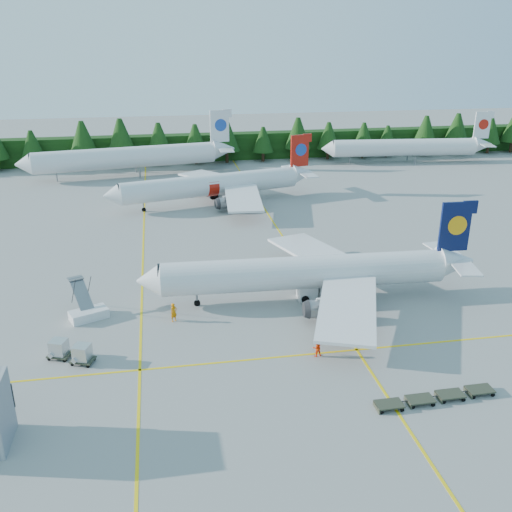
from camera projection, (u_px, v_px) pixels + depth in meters
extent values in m
plane|color=gray|center=(281.00, 325.00, 57.93)|extent=(320.00, 320.00, 0.00)
cube|color=yellow|center=(143.00, 261.00, 74.03)|extent=(0.25, 120.00, 0.01)
cube|color=yellow|center=(293.00, 252.00, 77.23)|extent=(0.25, 120.00, 0.01)
cube|color=yellow|center=(294.00, 356.00, 52.43)|extent=(80.00, 0.25, 0.01)
cube|color=black|center=(206.00, 147.00, 132.02)|extent=(220.00, 4.00, 6.00)
cylinder|color=silver|center=(304.00, 272.00, 62.26)|extent=(31.04, 4.90, 3.64)
cone|color=silver|center=(149.00, 281.00, 60.22)|extent=(2.69, 3.74, 3.64)
cube|color=#08113A|center=(455.00, 227.00, 62.66)|extent=(3.47, 0.46, 5.64)
cube|color=silver|center=(312.00, 251.00, 69.93)|extent=(8.93, 14.60, 1.03)
cylinder|color=slate|center=(302.00, 269.00, 67.90)|extent=(3.17, 2.03, 1.91)
cube|color=silver|center=(348.00, 307.00, 55.66)|extent=(9.86, 14.68, 1.03)
cylinder|color=slate|center=(323.00, 308.00, 58.17)|extent=(3.17, 2.03, 1.91)
cylinder|color=slate|center=(197.00, 299.00, 61.74)|extent=(0.22, 0.22, 1.55)
cylinder|color=silver|center=(211.00, 185.00, 97.85)|extent=(31.25, 10.89, 3.68)
cone|color=silver|center=(112.00, 195.00, 91.58)|extent=(3.36, 4.18, 3.68)
cube|color=#AC150B|center=(300.00, 151.00, 102.46)|extent=(3.47, 1.13, 5.70)
cube|color=silver|center=(211.00, 177.00, 105.74)|extent=(11.91, 14.64, 1.04)
cylinder|color=slate|center=(206.00, 188.00, 103.41)|extent=(3.49, 2.61, 1.93)
cube|color=silver|center=(243.00, 198.00, 92.40)|extent=(6.57, 14.18, 1.04)
cylinder|color=slate|center=(227.00, 203.00, 94.31)|extent=(3.49, 2.61, 1.93)
cylinder|color=slate|center=(144.00, 207.00, 94.37)|extent=(0.22, 0.22, 1.56)
cylinder|color=silver|center=(126.00, 158.00, 116.55)|extent=(36.80, 10.05, 4.30)
cone|color=silver|center=(23.00, 164.00, 110.54)|extent=(3.66, 4.73, 4.30)
cube|color=silver|center=(220.00, 126.00, 120.62)|extent=(4.10, 1.02, 6.67)
cylinder|color=slate|center=(57.00, 177.00, 113.43)|extent=(0.26, 0.26, 1.72)
cylinder|color=silver|center=(404.00, 148.00, 129.04)|extent=(32.72, 6.70, 3.82)
cone|color=silver|center=(327.00, 149.00, 127.67)|extent=(3.01, 4.05, 3.82)
cube|color=silver|center=(482.00, 125.00, 128.66)|extent=(3.65, 0.66, 5.93)
cylinder|color=slate|center=(350.00, 160.00, 129.05)|extent=(0.23, 0.23, 1.53)
cube|color=silver|center=(89.00, 314.00, 59.04)|extent=(4.24, 3.31, 0.99)
cube|color=slate|center=(82.00, 294.00, 59.86)|extent=(2.74, 3.85, 2.66)
cube|color=slate|center=(75.00, 278.00, 60.81)|extent=(1.91, 1.63, 0.11)
cube|color=silver|center=(307.00, 290.00, 63.27)|extent=(2.14, 2.14, 2.15)
cube|color=black|center=(307.00, 286.00, 63.08)|extent=(1.83, 2.02, 0.92)
cube|color=silver|center=(334.00, 285.00, 63.46)|extent=(3.78, 2.42, 2.66)
cube|color=#303325|center=(389.00, 404.00, 44.94)|extent=(2.18, 1.37, 0.13)
cube|color=#303325|center=(420.00, 399.00, 45.56)|extent=(2.18, 1.37, 0.13)
cube|color=#303325|center=(450.00, 394.00, 46.18)|extent=(2.18, 1.37, 0.13)
cube|color=#303325|center=(480.00, 389.00, 46.80)|extent=(2.18, 1.37, 0.13)
cube|color=#303325|center=(60.00, 354.00, 51.96)|extent=(2.38, 2.11, 0.13)
cube|color=#B9BBBE|center=(59.00, 347.00, 51.68)|extent=(1.77, 1.74, 1.39)
cube|color=#303325|center=(83.00, 360.00, 51.12)|extent=(2.38, 2.11, 0.13)
cube|color=#B9BBBE|center=(82.00, 352.00, 50.84)|extent=(1.77, 1.74, 1.39)
imported|color=orange|center=(174.00, 312.00, 58.35)|extent=(0.87, 0.77, 2.01)
imported|color=#FF3205|center=(317.00, 348.00, 52.07)|extent=(0.97, 0.83, 1.77)
imported|color=#FA5105|center=(346.00, 316.00, 57.93)|extent=(0.60, 0.77, 1.67)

